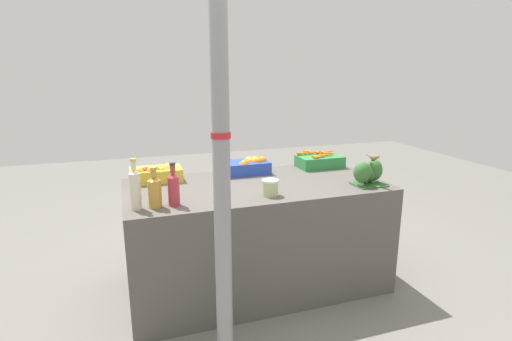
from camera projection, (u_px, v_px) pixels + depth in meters
name	position (u px, v px, depth m)	size (l,w,h in m)	color
ground_plane	(256.00, 283.00, 3.08)	(10.00, 10.00, 0.00)	slate
market_table	(256.00, 235.00, 2.98)	(1.85, 0.91, 0.80)	#56514C
support_pole	(221.00, 158.00, 1.99)	(0.10, 0.10, 2.34)	gray
apple_crate	(156.00, 174.00, 2.94)	(0.37, 0.23, 0.13)	gold
orange_crate	(248.00, 166.00, 3.16)	(0.37, 0.23, 0.13)	#2847B7
carrot_crate	(320.00, 161.00, 3.37)	(0.37, 0.23, 0.14)	#2D8442
broccoli_pile	(368.00, 173.00, 2.85)	(0.25, 0.21, 0.18)	#2D602D
juice_bottle_cloudy	(135.00, 188.00, 2.33)	(0.06, 0.06, 0.31)	beige
juice_bottle_amber	(155.00, 191.00, 2.37)	(0.08, 0.08, 0.25)	gold
juice_bottle_ruby	(174.00, 188.00, 2.40)	(0.07, 0.07, 0.27)	#B2333D
pickle_jar	(269.00, 188.00, 2.60)	(0.11, 0.11, 0.11)	#B2C684
sparrow_bird	(374.00, 157.00, 2.79)	(0.04, 0.14, 0.05)	#4C3D2D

